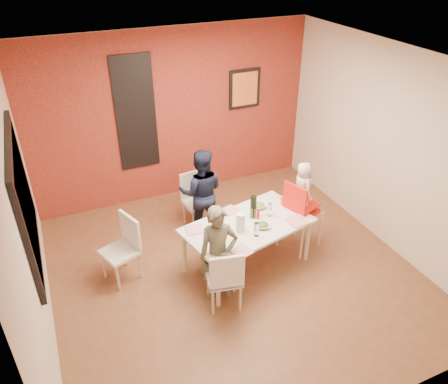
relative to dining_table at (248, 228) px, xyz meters
name	(u,v)px	position (x,y,z in m)	size (l,w,h in m)	color
ground	(233,271)	(-0.21, -0.04, -0.61)	(4.50, 4.50, 0.00)	brown
ceiling	(236,65)	(-0.21, -0.04, 2.09)	(4.50, 4.50, 0.02)	white
wall_back	(174,116)	(-0.21, 2.21, 0.74)	(4.50, 0.02, 2.70)	beige
wall_front	(360,318)	(-0.21, -2.29, 0.74)	(4.50, 0.02, 2.70)	beige
wall_left	(26,228)	(-2.46, -0.04, 0.74)	(0.02, 4.50, 2.70)	beige
wall_right	(387,148)	(2.04, -0.04, 0.74)	(0.02, 4.50, 2.70)	beige
brick_accent_wall	(174,117)	(-0.21, 2.19, 0.74)	(4.50, 0.02, 2.70)	maroon
picture_window_frame	(24,200)	(-2.43, 0.16, 0.94)	(0.05, 1.70, 1.30)	black
picture_window_pane	(26,200)	(-2.42, 0.16, 0.94)	(0.02, 1.55, 1.15)	black
glassblock_strip	(136,114)	(-0.81, 2.18, 0.89)	(0.55, 0.03, 1.70)	silver
glassblock_surround	(136,114)	(-0.81, 2.17, 0.89)	(0.60, 0.03, 1.76)	black
art_print_frame	(245,89)	(0.99, 2.17, 1.04)	(0.54, 0.03, 0.64)	black
art_print_canvas	(245,89)	(0.99, 2.16, 1.04)	(0.44, 0.01, 0.54)	orange
dining_table	(248,228)	(0.00, 0.00, 0.00)	(1.76, 1.21, 0.67)	silver
chair_near	(225,277)	(-0.57, -0.58, -0.13)	(0.47, 0.47, 0.85)	silver
chair_far	(195,196)	(-0.27, 1.20, -0.14)	(0.43, 0.43, 0.84)	silver
chair_left	(125,245)	(-1.49, 0.45, -0.12)	(0.52, 0.52, 0.87)	silver
high_chair	(299,210)	(0.80, 0.07, 0.03)	(0.56, 0.56, 1.06)	red
child_near	(218,254)	(-0.56, -0.35, 0.02)	(0.46, 0.30, 1.25)	brown
child_far	(201,193)	(-0.26, 0.96, 0.05)	(0.64, 0.50, 1.33)	black
toddler	(302,187)	(0.83, 0.08, 0.36)	(0.34, 0.22, 0.70)	beige
plate_near_left	(242,251)	(-0.31, -0.46, 0.07)	(0.22, 0.22, 0.01)	silver
plate_far_mid	(230,210)	(-0.07, 0.38, 0.06)	(0.19, 0.19, 0.01)	white
plate_near_right	(297,221)	(0.61, -0.19, 0.07)	(0.24, 0.24, 0.01)	white
plate_far_left	(194,230)	(-0.66, 0.16, 0.07)	(0.22, 0.22, 0.01)	white
salad_bowl_a	(262,225)	(0.14, -0.12, 0.08)	(0.20, 0.20, 0.05)	white
salad_bowl_b	(259,205)	(0.31, 0.30, 0.09)	(0.21, 0.21, 0.05)	white
wine_bottle	(253,207)	(0.13, 0.12, 0.21)	(0.08, 0.08, 0.31)	black
wine_glass_a	(256,229)	(-0.01, -0.25, 0.15)	(0.06, 0.06, 0.18)	silver
wine_glass_b	(269,210)	(0.34, 0.07, 0.15)	(0.06, 0.06, 0.18)	white
paper_towel_roll	(241,222)	(-0.14, -0.08, 0.18)	(0.11, 0.11, 0.25)	silver
condiment_red	(258,215)	(0.16, 0.05, 0.13)	(0.04, 0.04, 0.14)	red
condiment_green	(252,214)	(0.10, 0.10, 0.13)	(0.04, 0.04, 0.14)	#2D7025
condiment_brown	(255,213)	(0.14, 0.09, 0.13)	(0.04, 0.04, 0.14)	brown
sippy_cup	(282,200)	(0.64, 0.25, 0.11)	(0.06, 0.06, 0.11)	orange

